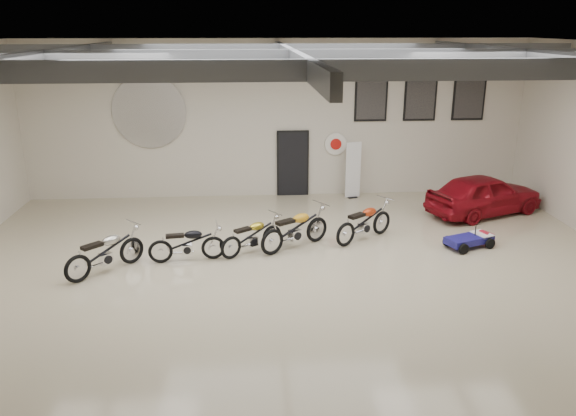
{
  "coord_description": "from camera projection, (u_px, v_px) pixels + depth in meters",
  "views": [
    {
      "loc": [
        -0.95,
        -11.86,
        5.38
      ],
      "look_at": [
        0.0,
        1.2,
        1.1
      ],
      "focal_mm": 35.0,
      "sensor_mm": 36.0,
      "label": 1
    }
  ],
  "objects": [
    {
      "name": "motorcycle_silver",
      "position": [
        105.0,
        251.0,
        12.66
      ],
      "size": [
        1.83,
        1.82,
        1.02
      ],
      "primitive_type": null,
      "rotation": [
        0.0,
        0.0,
        0.78
      ],
      "color": "silver",
      "rests_on": "floor"
    },
    {
      "name": "motorcycle_black",
      "position": [
        187.0,
        243.0,
        13.3
      ],
      "size": [
        1.83,
        0.76,
        0.92
      ],
      "primitive_type": null,
      "rotation": [
        0.0,
        0.0,
        0.12
      ],
      "color": "silver",
      "rests_on": "floor"
    },
    {
      "name": "floor",
      "position": [
        292.0,
        269.0,
        12.98
      ],
      "size": [
        16.0,
        12.0,
        0.01
      ],
      "primitive_type": "cube",
      "color": "tan",
      "rests_on": "ground"
    },
    {
      "name": "ceiling",
      "position": [
        292.0,
        45.0,
        11.43
      ],
      "size": [
        16.0,
        12.0,
        0.01
      ],
      "primitive_type": "cube",
      "color": "slate",
      "rests_on": "back_wall"
    },
    {
      "name": "motorcycle_gold",
      "position": [
        252.0,
        235.0,
        13.79
      ],
      "size": [
        1.76,
        1.46,
        0.92
      ],
      "primitive_type": null,
      "rotation": [
        0.0,
        0.0,
        0.61
      ],
      "color": "silver",
      "rests_on": "floor"
    },
    {
      "name": "go_kart",
      "position": [
        473.0,
        236.0,
        14.23
      ],
      "size": [
        1.66,
        1.18,
        0.55
      ],
      "primitive_type": null,
      "rotation": [
        0.0,
        0.0,
        0.37
      ],
      "color": "navy",
      "rests_on": "floor"
    },
    {
      "name": "door",
      "position": [
        293.0,
        164.0,
        18.33
      ],
      "size": [
        0.92,
        0.08,
        2.1
      ],
      "primitive_type": "cube",
      "color": "black",
      "rests_on": "back_wall"
    },
    {
      "name": "poster_mid",
      "position": [
        420.0,
        100.0,
        17.98
      ],
      "size": [
        1.05,
        0.08,
        1.35
      ],
      "primitive_type": null,
      "color": "black",
      "rests_on": "back_wall"
    },
    {
      "name": "oil_sign",
      "position": [
        336.0,
        144.0,
        18.22
      ],
      "size": [
        0.72,
        0.1,
        0.72
      ],
      "primitive_type": null,
      "color": "white",
      "rests_on": "back_wall"
    },
    {
      "name": "back_wall",
      "position": [
        277.0,
        120.0,
        17.89
      ],
      "size": [
        16.0,
        0.02,
        5.0
      ],
      "primitive_type": "cube",
      "color": "beige",
      "rests_on": "floor"
    },
    {
      "name": "logo_plaque",
      "position": [
        149.0,
        112.0,
        17.48
      ],
      "size": [
        2.3,
        0.06,
        1.16
      ],
      "primitive_type": null,
      "color": "silver",
      "rests_on": "back_wall"
    },
    {
      "name": "vintage_car",
      "position": [
        484.0,
        194.0,
        16.58
      ],
      "size": [
        2.68,
        3.9,
        1.23
      ],
      "primitive_type": "imported",
      "rotation": [
        0.0,
        0.0,
        1.95
      ],
      "color": "maroon",
      "rests_on": "floor"
    },
    {
      "name": "banner_stand",
      "position": [
        353.0,
        170.0,
        18.07
      ],
      "size": [
        0.54,
        0.31,
        1.85
      ],
      "primitive_type": null,
      "rotation": [
        0.0,
        0.0,
        0.22
      ],
      "color": "white",
      "rests_on": "floor"
    },
    {
      "name": "poster_left",
      "position": [
        371.0,
        100.0,
        17.87
      ],
      "size": [
        1.05,
        0.08,
        1.35
      ],
      "primitive_type": null,
      "color": "black",
      "rests_on": "back_wall"
    },
    {
      "name": "poster_right",
      "position": [
        469.0,
        99.0,
        18.09
      ],
      "size": [
        1.05,
        0.08,
        1.35
      ],
      "primitive_type": null,
      "color": "black",
      "rests_on": "back_wall"
    },
    {
      "name": "motorcycle_red",
      "position": [
        364.0,
        221.0,
        14.6
      ],
      "size": [
        1.95,
        1.65,
        1.02
      ],
      "primitive_type": null,
      "rotation": [
        0.0,
        0.0,
        0.63
      ],
      "color": "silver",
      "rests_on": "floor"
    },
    {
      "name": "ceiling_beams",
      "position": [
        292.0,
        57.0,
        11.5
      ],
      "size": [
        15.8,
        11.8,
        0.32
      ],
      "primitive_type": null,
      "color": "#5C5E63",
      "rests_on": "ceiling"
    },
    {
      "name": "motorcycle_yellow",
      "position": [
        295.0,
        228.0,
        14.06
      ],
      "size": [
        2.05,
        1.66,
        1.06
      ],
      "primitive_type": null,
      "rotation": [
        0.0,
        0.0,
        0.59
      ],
      "color": "silver",
      "rests_on": "floor"
    }
  ]
}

